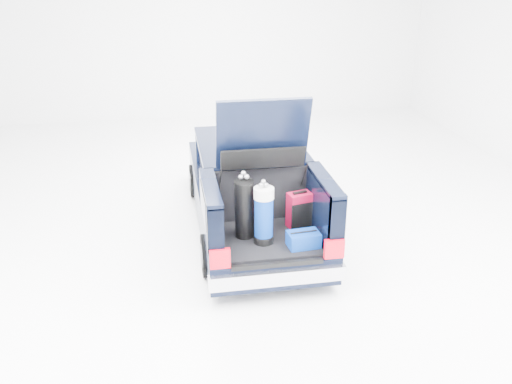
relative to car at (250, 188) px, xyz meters
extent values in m
plane|color=white|center=(0.00, -0.11, -0.67)|extent=(14.00, 14.00, 0.00)
cube|color=black|center=(0.00, 0.54, -0.17)|extent=(1.75, 3.00, 0.70)
cube|color=black|center=(0.00, 2.11, -0.27)|extent=(1.70, 0.30, 0.50)
cube|color=#B6B6BD|center=(0.00, 2.25, -0.34)|extent=(1.72, 0.10, 0.22)
cube|color=black|center=(0.00, 0.04, 0.45)|extent=(1.55, 1.95, 0.54)
cube|color=black|center=(0.00, 0.04, 0.74)|extent=(1.62, 2.05, 0.06)
cube|color=black|center=(0.00, -1.61, -0.32)|extent=(1.75, 1.30, 0.40)
cube|color=black|center=(0.00, -1.59, -0.10)|extent=(1.32, 1.18, 0.05)
cube|color=black|center=(-0.78, -1.61, 0.30)|extent=(0.20, 1.30, 0.85)
cube|color=black|center=(0.78, -1.61, 0.30)|extent=(0.20, 1.30, 0.85)
cube|color=black|center=(-0.78, -1.61, 0.74)|extent=(0.20, 1.30, 0.06)
cube|color=black|center=(0.78, -1.61, 0.74)|extent=(0.20, 1.30, 0.06)
cube|color=black|center=(0.00, -0.99, 0.30)|extent=(1.36, 0.08, 0.84)
cube|color=#B6B6BD|center=(0.00, -2.29, -0.29)|extent=(1.80, 0.12, 0.20)
cube|color=#A70716|center=(-0.74, -2.26, 0.05)|extent=(0.26, 0.07, 0.26)
cube|color=#A70716|center=(0.74, -2.26, 0.05)|extent=(0.26, 0.07, 0.26)
cube|color=black|center=(0.00, -2.25, -0.12)|extent=(1.20, 0.06, 0.06)
cube|color=black|center=(0.00, -1.16, 1.29)|extent=(1.28, 0.33, 1.03)
cube|color=black|center=(0.00, -1.12, 1.43)|extent=(0.95, 0.17, 0.54)
cylinder|color=black|center=(-0.82, 1.34, -0.36)|extent=(0.20, 0.62, 0.62)
cylinder|color=slate|center=(-0.82, 1.34, -0.36)|extent=(0.23, 0.36, 0.36)
cylinder|color=black|center=(0.82, 1.34, -0.36)|extent=(0.20, 0.62, 0.62)
cylinder|color=slate|center=(0.82, 1.34, -0.36)|extent=(0.23, 0.36, 0.36)
cylinder|color=black|center=(-0.82, -1.46, -0.36)|extent=(0.20, 0.62, 0.62)
cylinder|color=slate|center=(-0.82, -1.46, -0.36)|extent=(0.23, 0.36, 0.36)
cylinder|color=black|center=(0.82, -1.46, -0.36)|extent=(0.20, 0.62, 0.62)
cylinder|color=slate|center=(0.82, -1.46, -0.36)|extent=(0.23, 0.36, 0.36)
cube|color=maroon|center=(0.50, -1.34, 0.19)|extent=(0.37, 0.28, 0.52)
cube|color=black|center=(0.50, -1.34, 0.46)|extent=(0.21, 0.09, 0.03)
cube|color=black|center=(0.50, -1.44, 0.13)|extent=(0.33, 0.10, 0.40)
cylinder|color=black|center=(-0.32, -1.52, 0.35)|extent=(0.35, 0.39, 0.86)
cube|color=white|center=(-0.32, -1.41, 0.38)|extent=(0.10, 0.05, 0.30)
sphere|color=#99999E|center=(-0.36, -1.50, 0.82)|extent=(0.07, 0.07, 0.07)
sphere|color=#99999E|center=(-0.29, -1.55, 0.84)|extent=(0.07, 0.07, 0.07)
cylinder|color=black|center=(-0.09, -1.72, -0.02)|extent=(0.33, 0.33, 0.10)
cylinder|color=navy|center=(-0.09, -1.72, 0.31)|extent=(0.31, 0.31, 0.57)
cylinder|color=white|center=(-0.09, -1.72, 0.65)|extent=(0.33, 0.33, 0.15)
sphere|color=#99999E|center=(-0.05, -1.70, 0.76)|extent=(0.07, 0.07, 0.07)
sphere|color=#99999E|center=(-0.09, -1.68, 0.80)|extent=(0.07, 0.07, 0.07)
cube|color=navy|center=(0.42, -1.92, 0.03)|extent=(0.45, 0.31, 0.20)
cylinder|color=black|center=(0.42, -1.92, 0.14)|extent=(0.37, 0.06, 0.02)
camera|label=1|loc=(-1.28, -8.10, 3.50)|focal=38.00mm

